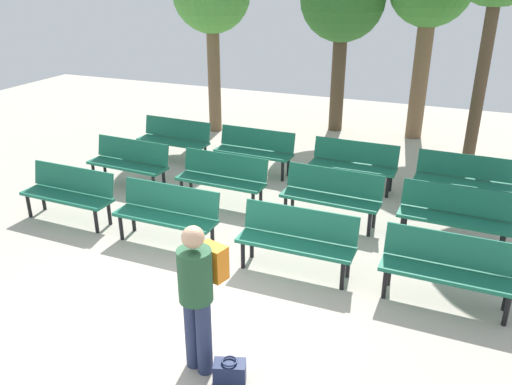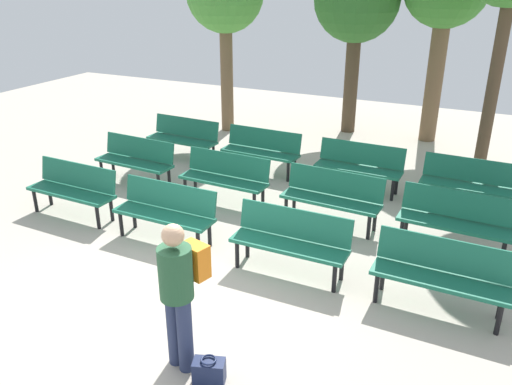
{
  "view_description": "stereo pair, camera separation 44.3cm",
  "coord_description": "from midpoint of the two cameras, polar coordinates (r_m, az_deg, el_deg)",
  "views": [
    {
      "loc": [
        2.9,
        -4.46,
        3.84
      ],
      "look_at": [
        0.0,
        2.64,
        0.55
      ],
      "focal_mm": 36.66,
      "sensor_mm": 36.0,
      "label": 1
    },
    {
      "loc": [
        3.3,
        -4.28,
        3.84
      ],
      "look_at": [
        0.0,
        2.64,
        0.55
      ],
      "focal_mm": 36.66,
      "sensor_mm": 36.0,
      "label": 2
    }
  ],
  "objects": [
    {
      "name": "ground_plane",
      "position": [
        6.59,
        -8.18,
        -12.68
      ],
      "size": [
        24.0,
        24.0,
        0.0
      ],
      "primitive_type": "plane",
      "color": "#B2A899"
    },
    {
      "name": "bench_r0_c0",
      "position": [
        9.12,
        -17.99,
        0.59
      ],
      "size": [
        1.61,
        0.53,
        0.87
      ],
      "rotation": [
        0.0,
        0.0,
        -0.03
      ],
      "color": "#19664C",
      "rests_on": "ground_plane"
    },
    {
      "name": "bench_r0_c1",
      "position": [
        7.96,
        -8.22,
        -1.81
      ],
      "size": [
        1.61,
        0.5,
        0.87
      ],
      "rotation": [
        0.0,
        0.0,
        -0.01
      ],
      "color": "#19664C",
      "rests_on": "ground_plane"
    },
    {
      "name": "bench_r0_c2",
      "position": [
        7.08,
        5.65,
        -5.01
      ],
      "size": [
        1.6,
        0.48,
        0.87
      ],
      "rotation": [
        0.0,
        0.0,
        0.0
      ],
      "color": "#19664C",
      "rests_on": "ground_plane"
    },
    {
      "name": "bench_r0_c3",
      "position": [
        6.77,
        21.38,
        -8.07
      ],
      "size": [
        1.61,
        0.51,
        0.87
      ],
      "rotation": [
        0.0,
        0.0,
        -0.02
      ],
      "color": "#19664C",
      "rests_on": "ground_plane"
    },
    {
      "name": "bench_r1_c0",
      "position": [
        10.23,
        -11.76,
        3.7
      ],
      "size": [
        1.62,
        0.56,
        0.87
      ],
      "rotation": [
        0.0,
        0.0,
        -0.05
      ],
      "color": "#19664C",
      "rests_on": "ground_plane"
    },
    {
      "name": "bench_r1_c1",
      "position": [
        9.17,
        -2.0,
        1.87
      ],
      "size": [
        1.62,
        0.53,
        0.87
      ],
      "rotation": [
        0.0,
        0.0,
        -0.03
      ],
      "color": "#19664C",
      "rests_on": "ground_plane"
    },
    {
      "name": "bench_r1_c2",
      "position": [
        8.48,
        9.81,
        -0.29
      ],
      "size": [
        1.62,
        0.56,
        0.87
      ],
      "rotation": [
        0.0,
        0.0,
        -0.05
      ],
      "color": "#19664C",
      "rests_on": "ground_plane"
    },
    {
      "name": "bench_r1_c3",
      "position": [
        8.22,
        22.42,
        -2.6
      ],
      "size": [
        1.62,
        0.55,
        0.87
      ],
      "rotation": [
        0.0,
        0.0,
        -0.04
      ],
      "color": "#19664C",
      "rests_on": "ground_plane"
    },
    {
      "name": "bench_r2_c0",
      "position": [
        11.46,
        -6.8,
        6.14
      ],
      "size": [
        1.62,
        0.55,
        0.87
      ],
      "rotation": [
        0.0,
        0.0,
        -0.04
      ],
      "color": "#19664C",
      "rests_on": "ground_plane"
    },
    {
      "name": "bench_r2_c1",
      "position": [
        10.58,
        1.81,
        4.82
      ],
      "size": [
        1.62,
        0.54,
        0.87
      ],
      "rotation": [
        0.0,
        0.0,
        -0.03
      ],
      "color": "#19664C",
      "rests_on": "ground_plane"
    },
    {
      "name": "bench_r2_c2",
      "position": [
        9.93,
        12.47,
        3.03
      ],
      "size": [
        1.61,
        0.51,
        0.87
      ],
      "rotation": [
        0.0,
        0.0,
        -0.02
      ],
      "color": "#19664C",
      "rests_on": "ground_plane"
    },
    {
      "name": "bench_r2_c3",
      "position": [
        9.7,
        23.53,
        1.09
      ],
      "size": [
        1.61,
        0.52,
        0.87
      ],
      "rotation": [
        0.0,
        0.0,
        -0.02
      ],
      "color": "#19664C",
      "rests_on": "ground_plane"
    },
    {
      "name": "tree_3",
      "position": [
        13.25,
        11.95,
        19.72
      ],
      "size": [
        2.02,
        2.02,
        4.22
      ],
      "color": "#4C3A28",
      "rests_on": "ground_plane"
    },
    {
      "name": "visitor_with_backpack",
      "position": [
        5.27,
        -5.95,
        -10.36
      ],
      "size": [
        0.43,
        0.58,
        1.65
      ],
      "rotation": [
        0.0,
        0.0,
        2.88
      ],
      "color": "navy",
      "rests_on": "ground_plane"
    },
    {
      "name": "handbag",
      "position": [
        5.52,
        -2.73,
        -18.95
      ],
      "size": [
        0.36,
        0.27,
        0.29
      ],
      "color": "#192347",
      "rests_on": "ground_plane"
    }
  ]
}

